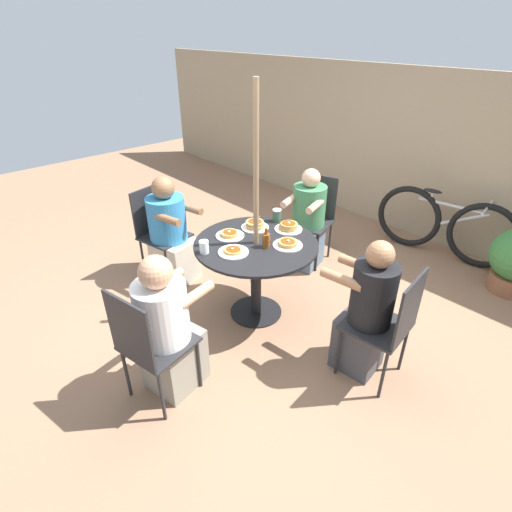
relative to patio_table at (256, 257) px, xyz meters
name	(u,v)px	position (x,y,z in m)	size (l,w,h in m)	color
ground_plane	(256,312)	(0.00, 0.00, -0.59)	(12.00, 12.00, 0.00)	#8C664C
back_fence	(415,155)	(0.00, 2.60, 0.38)	(10.00, 0.06, 1.94)	tan
patio_table	(256,257)	(0.00, 0.00, 0.00)	(1.05, 1.05, 0.74)	black
umbrella_pole	(256,213)	(0.00, 0.00, 0.42)	(0.04, 0.04, 2.02)	#846B4C
patio_chair_north	(158,228)	(-1.20, -0.26, -0.06)	(0.50, 0.50, 0.94)	#232326
diner_north	(171,236)	(-1.02, -0.22, -0.10)	(0.54, 0.45, 1.10)	beige
patio_chair_east	(147,342)	(0.24, -1.20, -0.06)	(0.49, 0.49, 0.94)	#232326
diner_east	(168,331)	(0.21, -1.02, -0.09)	(0.43, 0.54, 1.11)	gray
patio_chair_south	(389,322)	(1.21, 0.14, -0.06)	(0.47, 0.47, 0.94)	#232326
diner_south	(366,314)	(1.04, 0.12, -0.08)	(0.52, 0.36, 1.12)	#3D3D42
patio_chair_west	(314,214)	(-0.33, 1.18, -0.06)	(0.52, 0.52, 0.94)	#232326
diner_west	(307,223)	(-0.28, 1.01, -0.10)	(0.45, 0.54, 1.08)	slate
pancake_plate_a	(288,244)	(0.22, 0.16, 0.16)	(0.25, 0.25, 0.05)	white
pancake_plate_b	(233,251)	(0.00, -0.25, 0.16)	(0.25, 0.25, 0.04)	white
pancake_plate_c	(255,225)	(-0.21, 0.19, 0.17)	(0.25, 0.25, 0.08)	white
pancake_plate_d	(230,234)	(-0.24, -0.09, 0.16)	(0.25, 0.25, 0.05)	white
pancake_plate_e	(288,227)	(0.02, 0.38, 0.17)	(0.25, 0.25, 0.08)	white
syrup_bottle	(266,240)	(0.11, 0.01, 0.21)	(0.09, 0.06, 0.17)	brown
coffee_cup	(277,215)	(-0.18, 0.43, 0.20)	(0.08, 0.08, 0.12)	#33513D
drinking_glass_a	(204,247)	(-0.16, -0.42, 0.20)	(0.08, 0.08, 0.10)	silver
bicycle	(444,225)	(0.65, 2.28, -0.22)	(1.54, 0.44, 0.76)	black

